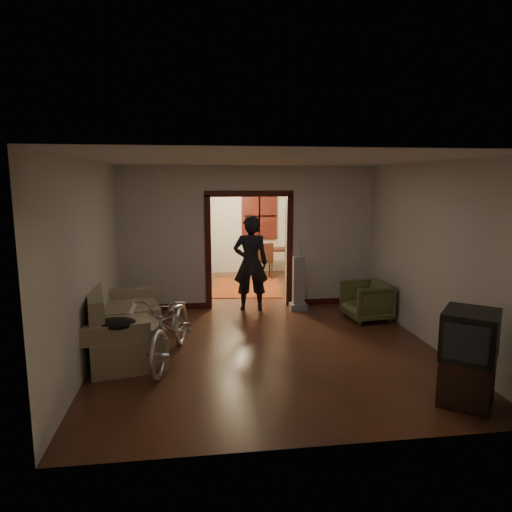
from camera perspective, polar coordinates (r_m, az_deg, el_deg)
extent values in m
cube|color=#371A11|center=(8.58, -0.27, -7.60)|extent=(5.00, 8.50, 0.01)
cube|color=white|center=(8.21, -0.29, 11.43)|extent=(5.00, 8.50, 0.01)
cube|color=beige|center=(12.48, -2.81, 4.31)|extent=(5.00, 0.02, 2.80)
cube|color=beige|center=(8.34, -17.58, 1.31)|extent=(0.02, 8.50, 2.80)
cube|color=beige|center=(8.95, 15.81, 1.93)|extent=(0.02, 8.50, 2.80)
cube|color=beige|center=(9.02, -0.89, 2.34)|extent=(5.00, 0.14, 2.80)
cube|color=#37100C|center=(9.06, -0.89, 0.46)|extent=(1.74, 0.20, 2.32)
cube|color=black|center=(12.51, 0.41, 5.02)|extent=(0.98, 0.06, 1.28)
sphere|color=#FFE0A5|center=(10.69, -2.03, 8.56)|extent=(0.24, 0.24, 0.24)
cube|color=silver|center=(9.15, 5.71, 1.45)|extent=(0.08, 0.01, 0.12)
cube|color=#786F50|center=(7.16, -16.27, -7.29)|extent=(1.43, 2.34, 1.00)
cylinder|color=beige|center=(7.42, -15.17, -6.41)|extent=(0.10, 0.82, 0.10)
ellipsoid|color=black|center=(6.24, -17.11, -8.09)|extent=(0.53, 0.39, 0.15)
imported|color=silver|center=(6.57, -10.55, -8.59)|extent=(1.03, 2.00, 1.00)
imported|color=brown|center=(8.57, 13.66, -5.48)|extent=(0.84, 0.82, 0.70)
cube|color=black|center=(5.89, 24.83, -13.88)|extent=(0.80, 0.80, 0.54)
cube|color=black|center=(5.71, 25.21, -8.86)|extent=(0.83, 0.84, 0.54)
cube|color=gray|center=(8.93, 5.33, -3.43)|extent=(0.39, 0.35, 1.07)
imported|color=black|center=(8.84, -0.68, -0.93)|extent=(0.69, 0.47, 1.85)
cube|color=#63220F|center=(10.86, -1.15, -3.91)|extent=(1.78, 2.21, 0.02)
cube|color=#222B1A|center=(12.22, -8.18, 1.55)|extent=(0.92, 0.59, 1.71)
sphere|color=#1E5972|center=(12.12, -8.30, 6.63)|extent=(0.27, 0.27, 0.27)
cube|color=black|center=(12.08, 1.89, -0.84)|extent=(1.06, 0.73, 0.72)
cube|color=black|center=(11.79, 1.01, -0.54)|extent=(0.45, 0.45, 0.94)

